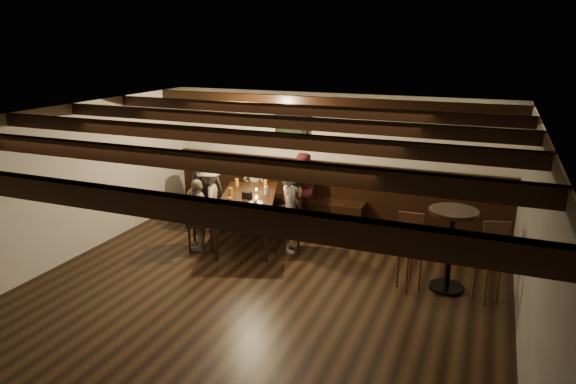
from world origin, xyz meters
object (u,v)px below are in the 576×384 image
at_px(dining_table, 248,201).
at_px(chair_right_far, 289,233).
at_px(chair_left_far, 201,232).
at_px(person_bench_left, 206,187).
at_px(person_left_near, 209,198).
at_px(high_top_table, 451,238).
at_px(person_right_near, 293,199).
at_px(bar_stool_left, 409,260).
at_px(person_bench_right, 302,188).
at_px(person_right_far, 290,211).
at_px(bar_stool_right, 488,270).
at_px(person_left_far, 198,214).
at_px(person_bench_centre, 255,189).
at_px(chair_right_near, 291,217).
at_px(chair_left_near, 212,214).

bearing_deg(dining_table, chair_right_far, -31.97).
bearing_deg(chair_left_far, person_bench_left, -172.42).
xyz_separation_m(person_left_near, high_top_table, (4.23, -0.81, 0.16)).
distance_m(person_left_near, person_right_near, 1.50).
bearing_deg(bar_stool_left, dining_table, 163.46).
xyz_separation_m(chair_right_far, high_top_table, (2.55, -0.45, 0.46)).
distance_m(person_bench_right, person_right_far, 1.36).
distance_m(chair_right_far, bar_stool_right, 3.11).
distance_m(dining_table, chair_right_far, 0.93).
bearing_deg(person_left_far, chair_left_far, 90.00).
bearing_deg(person_bench_left, person_left_far, 96.34).
bearing_deg(high_top_table, person_left_far, -179.48).
bearing_deg(bar_stool_right, person_bench_left, 149.19).
height_order(chair_right_far, person_left_near, person_left_near).
height_order(chair_right_far, person_bench_right, person_bench_right).
xyz_separation_m(chair_left_far, person_left_far, (-0.03, -0.01, 0.30)).
bearing_deg(person_bench_centre, chair_left_far, 64.35).
height_order(chair_right_near, chair_right_far, chair_right_far).
bearing_deg(chair_right_near, person_left_far, 121.51).
bearing_deg(chair_left_far, dining_table, 121.99).
xyz_separation_m(dining_table, high_top_table, (3.38, -0.64, 0.07)).
bearing_deg(dining_table, person_left_far, -149.04).
bearing_deg(dining_table, person_bench_right, 45.00).
bearing_deg(person_bench_right, chair_right_far, 82.44).
height_order(chair_right_near, bar_stool_left, bar_stool_left).
xyz_separation_m(person_bench_right, bar_stool_right, (3.33, -1.94, -0.24)).
bearing_deg(person_right_near, bar_stool_left, -142.40).
relative_size(dining_table, chair_right_far, 2.20).
relative_size(chair_right_near, person_right_near, 0.72).
relative_size(chair_left_near, person_left_near, 0.81).
distance_m(chair_right_near, person_bench_left, 1.73).
xyz_separation_m(person_right_far, bar_stool_right, (3.02, -0.62, -0.24)).
distance_m(person_bench_left, bar_stool_left, 4.27).
relative_size(chair_left_near, chair_left_far, 1.01).
bearing_deg(person_bench_right, high_top_table, 128.51).
distance_m(person_bench_left, person_right_far, 2.13).
relative_size(dining_table, high_top_table, 1.88).
distance_m(person_bench_centre, person_right_far, 1.68).
relative_size(chair_right_near, chair_right_far, 0.86).
xyz_separation_m(chair_right_near, high_top_table, (2.85, -1.30, 0.50)).
bearing_deg(high_top_table, dining_table, 169.33).
xyz_separation_m(chair_right_near, person_left_far, (-1.09, -1.33, 0.33)).
distance_m(chair_left_far, person_bench_right, 2.14).
bearing_deg(dining_table, chair_left_near, 148.01).
bearing_deg(person_bench_right, chair_left_far, 39.80).
relative_size(chair_right_far, person_bench_right, 0.74).
relative_size(person_bench_left, bar_stool_right, 1.14).
xyz_separation_m(person_bench_left, high_top_table, (4.52, -1.19, 0.09)).
relative_size(person_bench_right, bar_stool_left, 1.14).
xyz_separation_m(person_bench_left, person_right_far, (2.00, -0.73, 0.01)).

